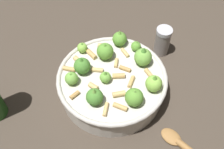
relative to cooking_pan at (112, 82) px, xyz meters
name	(u,v)px	position (x,y,z in m)	size (l,w,h in m)	color
ground_plane	(112,91)	(0.00, 0.00, -0.04)	(2.40, 2.40, 0.00)	#42382D
cooking_pan	(112,82)	(0.00, 0.00, 0.00)	(0.28, 0.28, 0.12)	beige
pepper_shaker	(162,41)	(0.20, -0.04, 0.00)	(0.04, 0.04, 0.09)	gray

